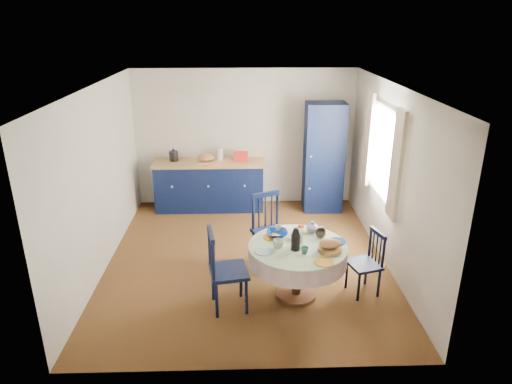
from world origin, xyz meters
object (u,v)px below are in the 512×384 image
(pantry_cabinet, at_px, (324,158))
(chair_left, at_px, (225,270))
(mug_b, at_px, (305,250))
(dining_table, at_px, (298,254))
(cobalt_bowl, at_px, (277,234))
(kitchen_counter, at_px, (210,184))
(mug_a, at_px, (278,244))
(mug_c, at_px, (321,233))
(mug_d, at_px, (278,229))
(chair_far, at_px, (270,230))
(chair_right, at_px, (367,262))

(pantry_cabinet, relative_size, chair_left, 1.90)
(pantry_cabinet, distance_m, mug_b, 3.14)
(dining_table, height_order, cobalt_bowl, dining_table)
(kitchen_counter, relative_size, mug_a, 15.31)
(pantry_cabinet, bearing_deg, mug_a, -108.80)
(mug_b, distance_m, mug_c, 0.50)
(pantry_cabinet, xyz_separation_m, mug_c, (-0.47, -2.62, -0.20))
(kitchen_counter, xyz_separation_m, pantry_cabinet, (2.06, -0.11, 0.52))
(dining_table, xyz_separation_m, mug_d, (-0.22, 0.38, 0.16))
(chair_far, relative_size, mug_d, 11.22)
(chair_far, bearing_deg, mug_c, -68.79)
(kitchen_counter, height_order, dining_table, kitchen_counter)
(kitchen_counter, bearing_deg, mug_c, -60.05)
(dining_table, bearing_deg, kitchen_counter, 113.51)
(chair_left, height_order, cobalt_bowl, chair_left)
(dining_table, xyz_separation_m, cobalt_bowl, (-0.24, 0.26, 0.15))
(mug_a, distance_m, cobalt_bowl, 0.31)
(dining_table, relative_size, chair_far, 1.16)
(mug_c, bearing_deg, chair_left, -161.05)
(chair_far, bearing_deg, pantry_cabinet, 39.54)
(pantry_cabinet, bearing_deg, chair_far, -117.73)
(kitchen_counter, relative_size, chair_left, 1.94)
(dining_table, bearing_deg, chair_right, 5.36)
(mug_a, bearing_deg, chair_far, 92.96)
(cobalt_bowl, bearing_deg, kitchen_counter, 111.18)
(chair_right, distance_m, mug_c, 0.69)
(kitchen_counter, height_order, chair_left, kitchen_counter)
(chair_right, bearing_deg, kitchen_counter, -159.41)
(pantry_cabinet, distance_m, cobalt_bowl, 2.77)
(mug_c, bearing_deg, chair_far, 133.08)
(chair_left, xyz_separation_m, cobalt_bowl, (0.65, 0.46, 0.24))
(kitchen_counter, xyz_separation_m, mug_b, (1.32, -3.15, 0.31))
(chair_far, bearing_deg, dining_table, -92.67)
(chair_far, relative_size, chair_right, 1.23)
(chair_right, relative_size, mug_a, 6.48)
(dining_table, height_order, chair_left, chair_left)
(dining_table, bearing_deg, chair_left, -167.64)
(dining_table, bearing_deg, mug_d, 120.10)
(chair_right, bearing_deg, pantry_cabinet, 165.69)
(mug_d, bearing_deg, mug_b, -66.00)
(pantry_cabinet, relative_size, mug_a, 15.01)
(chair_far, bearing_deg, mug_a, -108.91)
(dining_table, height_order, mug_d, dining_table)
(mug_c, relative_size, mug_d, 1.37)
(kitchen_counter, relative_size, mug_d, 21.56)
(chair_far, xyz_separation_m, mug_d, (0.08, -0.47, 0.25))
(pantry_cabinet, height_order, mug_a, pantry_cabinet)
(pantry_cabinet, distance_m, dining_table, 2.96)
(chair_right, relative_size, mug_c, 6.65)
(mug_c, bearing_deg, kitchen_counter, 120.13)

